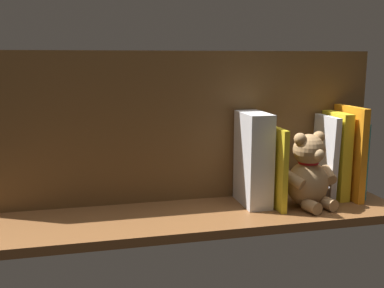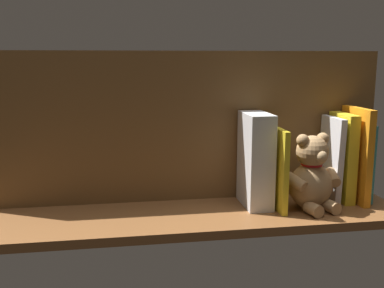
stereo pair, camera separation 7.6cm
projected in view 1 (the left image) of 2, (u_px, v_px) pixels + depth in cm
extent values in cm
cube|color=brown|center=(192.00, 216.00, 113.36)|extent=(107.19, 26.71, 2.20)
cube|color=brown|center=(182.00, 127.00, 120.03)|extent=(107.19, 1.50, 39.85)
cube|color=teal|center=(354.00, 159.00, 125.83)|extent=(1.49, 11.72, 20.80)
cube|color=orange|center=(349.00, 152.00, 123.54)|extent=(1.90, 14.46, 25.22)
cube|color=yellow|center=(336.00, 155.00, 124.16)|extent=(2.86, 11.96, 23.55)
cube|color=silver|center=(325.00, 157.00, 123.75)|extent=(2.24, 11.55, 22.66)
ellipsoid|color=tan|center=(307.00, 184.00, 117.28)|extent=(13.23, 12.35, 11.82)
sphere|color=tan|center=(309.00, 150.00, 115.60)|extent=(8.13, 8.13, 8.13)
sphere|color=tan|center=(319.00, 137.00, 116.37)|extent=(3.14, 3.14, 3.14)
sphere|color=tan|center=(300.00, 139.00, 113.70)|extent=(3.14, 3.14, 3.14)
sphere|color=tan|center=(318.00, 155.00, 112.68)|extent=(3.14, 3.14, 3.14)
cylinder|color=tan|center=(328.00, 175.00, 118.06)|extent=(3.44, 6.10, 4.37)
cylinder|color=tan|center=(294.00, 180.00, 113.13)|extent=(5.50, 6.38, 4.37)
cylinder|color=tan|center=(328.00, 204.00, 114.85)|extent=(4.07, 5.03, 3.14)
cylinder|color=tan|center=(312.00, 207.00, 112.51)|extent=(4.07, 5.03, 3.14)
torus|color=red|center=(308.00, 162.00, 116.21)|extent=(6.49, 6.49, 0.92)
cube|color=yellow|center=(272.00, 166.00, 117.67)|extent=(1.38, 16.75, 20.75)
cube|color=silver|center=(253.00, 159.00, 117.76)|extent=(6.34, 13.45, 24.25)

